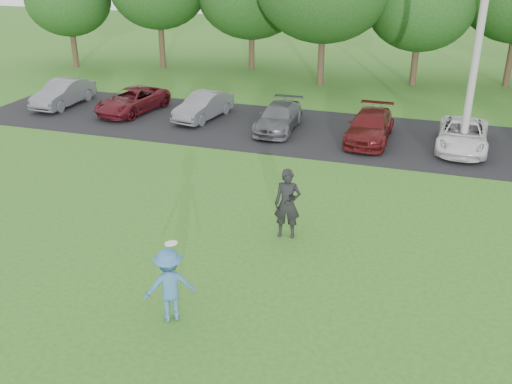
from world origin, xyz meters
TOP-DOWN VIEW (x-y plane):
  - ground at (0.00, 0.00)m, footprint 100.00×100.00m
  - parking_lot at (0.00, 13.00)m, footprint 32.00×6.50m
  - utility_pole at (5.57, 12.37)m, footprint 0.28×0.28m
  - frisbee_player at (-0.58, -0.76)m, footprint 1.27×1.15m
  - camera_bystander at (0.85, 3.66)m, footprint 0.78×0.57m
  - parked_cars at (0.49, 12.99)m, footprint 27.72×4.92m

SIDE VIEW (x-z plane):
  - ground at x=0.00m, z-range 0.00..0.00m
  - parking_lot at x=0.00m, z-range 0.00..0.03m
  - parked_cars at x=0.49m, z-range -0.01..1.23m
  - frisbee_player at x=-0.58m, z-range -0.11..1.82m
  - camera_bystander at x=0.85m, z-range 0.00..1.99m
  - utility_pole at x=5.57m, z-range 0.00..10.78m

